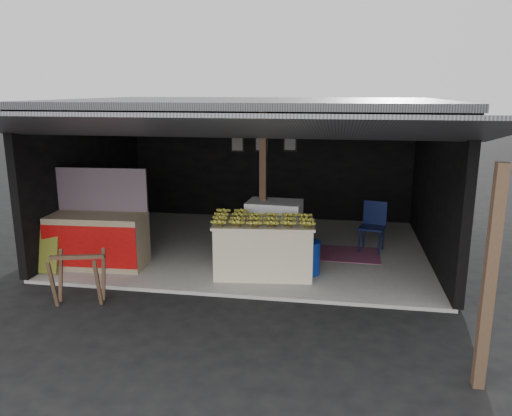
% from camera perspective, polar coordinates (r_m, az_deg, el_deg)
% --- Properties ---
extents(ground, '(80.00, 80.00, 0.00)m').
position_cam_1_polar(ground, '(8.02, -3.51, -10.17)').
color(ground, black).
rests_on(ground, ground).
extents(concrete_slab, '(7.00, 5.00, 0.06)m').
position_cam_1_polar(concrete_slab, '(10.31, -0.37, -4.54)').
color(concrete_slab, gray).
rests_on(concrete_slab, ground).
extents(shophouse, '(7.40, 7.29, 3.02)m').
position_cam_1_polar(shophouse, '(10.18, -0.08, 7.17)').
color(shophouse, black).
rests_on(shophouse, ground).
extents(banana_table, '(1.81, 1.23, 0.94)m').
position_cam_1_polar(banana_table, '(8.69, 0.90, -4.50)').
color(banana_table, silver).
rests_on(banana_table, concrete_slab).
extents(banana_pile, '(1.68, 1.12, 0.19)m').
position_cam_1_polar(banana_pile, '(8.53, 0.91, -0.90)').
color(banana_pile, gold).
rests_on(banana_pile, banana_table).
extents(white_crate, '(1.04, 0.74, 1.11)m').
position_cam_1_polar(white_crate, '(9.43, 2.09, -2.54)').
color(white_crate, white).
rests_on(white_crate, concrete_slab).
extents(neighbor_stall, '(1.74, 0.86, 1.76)m').
position_cam_1_polar(neighbor_stall, '(9.47, -17.60, -3.30)').
color(neighbor_stall, '#998466').
rests_on(neighbor_stall, concrete_slab).
extents(green_signboard, '(0.60, 0.26, 0.89)m').
position_cam_1_polar(green_signboard, '(9.52, -23.27, -4.16)').
color(green_signboard, black).
rests_on(green_signboard, concrete_slab).
extents(sawhorse, '(0.85, 0.84, 0.79)m').
position_cam_1_polar(sawhorse, '(8.05, -19.63, -7.06)').
color(sawhorse, brown).
rests_on(sawhorse, ground).
extents(water_barrel, '(0.38, 0.38, 0.56)m').
position_cam_1_polar(water_barrel, '(8.77, 6.09, -5.74)').
color(water_barrel, navy).
rests_on(water_barrel, concrete_slab).
extents(plastic_chair, '(0.57, 0.57, 0.98)m').
position_cam_1_polar(plastic_chair, '(10.17, 13.27, -1.55)').
color(plastic_chair, '#091035').
rests_on(plastic_chair, concrete_slab).
extents(magenta_rug, '(1.52, 1.04, 0.01)m').
position_cam_1_polar(magenta_rug, '(9.97, 9.66, -5.16)').
color(magenta_rug, maroon).
rests_on(magenta_rug, concrete_slab).
extents(picture_frames, '(1.62, 0.04, 0.46)m').
position_cam_1_polar(picture_frames, '(12.26, 0.79, 7.44)').
color(picture_frames, black).
rests_on(picture_frames, shophouse).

